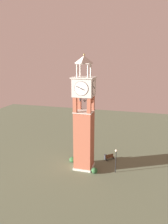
% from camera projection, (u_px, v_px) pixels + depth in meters
% --- Properties ---
extents(ground, '(80.00, 80.00, 0.00)m').
position_uv_depth(ground, '(84.00, 167.00, 35.48)').
color(ground, '#5B664C').
extents(clock_tower, '(3.34, 3.34, 18.12)m').
position_uv_depth(clock_tower, '(84.00, 123.00, 33.60)').
color(clock_tower, '#AD5B42').
rests_on(clock_tower, ground).
extents(park_bench, '(1.48, 1.40, 0.95)m').
position_uv_depth(park_bench, '(110.00, 157.00, 38.02)').
color(park_bench, brown).
rests_on(park_bench, ground).
extents(lamp_post, '(0.36, 0.36, 3.88)m').
position_uv_depth(lamp_post, '(116.00, 157.00, 33.25)').
color(lamp_post, black).
rests_on(lamp_post, ground).
extents(trash_bin, '(0.52, 0.52, 0.80)m').
position_uv_depth(trash_bin, '(106.00, 157.00, 38.21)').
color(trash_bin, '#2D2D33').
rests_on(trash_bin, ground).
extents(shrub_near_entry, '(1.21, 1.21, 0.90)m').
position_uv_depth(shrub_near_entry, '(73.00, 160.00, 37.15)').
color(shrub_near_entry, '#28562D').
rests_on(shrub_near_entry, ground).
extents(shrub_left_of_tower, '(0.97, 0.97, 0.88)m').
position_uv_depth(shrub_left_of_tower, '(94.00, 171.00, 33.58)').
color(shrub_left_of_tower, '#28562D').
rests_on(shrub_left_of_tower, ground).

